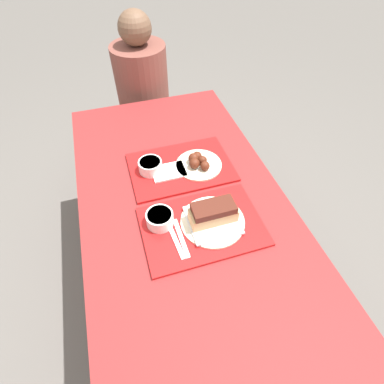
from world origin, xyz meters
TOP-DOWN VIEW (x-y plane):
  - ground_plane at (0.00, 0.00)m, footprint 12.00×12.00m
  - picnic_table at (0.00, 0.00)m, footprint 0.82×1.56m
  - picnic_bench_far at (0.00, 1.00)m, footprint 0.77×0.28m
  - tray_near at (0.03, -0.15)m, footprint 0.44×0.31m
  - tray_far at (0.04, 0.18)m, footprint 0.44×0.31m
  - bowl_coleslaw_near at (-0.12, -0.09)m, footprint 0.10×0.10m
  - brisket_sandwich_plate at (0.07, -0.15)m, footprint 0.24×0.24m
  - plastic_fork_near at (-0.08, -0.18)m, footprint 0.03×0.17m
  - plastic_knife_near at (-0.06, -0.18)m, footprint 0.02×0.17m
  - condiment_packet at (0.05, -0.08)m, footprint 0.04×0.03m
  - bowl_coleslaw_far at (-0.09, 0.19)m, footprint 0.10×0.10m
  - wings_plate_far at (0.12, 0.16)m, footprint 0.20×0.20m
  - napkin_far at (-0.02, 0.16)m, footprint 0.14×0.10m
  - person_seated_across at (0.02, 1.00)m, footprint 0.32×0.32m

SIDE VIEW (x-z plane):
  - ground_plane at x=0.00m, z-range 0.00..0.00m
  - picnic_bench_far at x=0.00m, z-range 0.16..0.63m
  - picnic_table at x=0.00m, z-range 0.27..1.02m
  - tray_near at x=0.03m, z-range 0.75..0.76m
  - tray_far at x=0.04m, z-range 0.75..0.76m
  - person_seated_across at x=0.02m, z-range 0.42..1.09m
  - plastic_fork_near at x=-0.08m, z-range 0.76..0.76m
  - plastic_knife_near at x=-0.06m, z-range 0.76..0.76m
  - condiment_packet at x=0.05m, z-range 0.76..0.76m
  - napkin_far at x=-0.02m, z-range 0.76..0.77m
  - wings_plate_far at x=0.12m, z-range 0.75..0.80m
  - bowl_coleslaw_near at x=-0.12m, z-range 0.76..0.81m
  - bowl_coleslaw_far at x=-0.09m, z-range 0.76..0.81m
  - brisket_sandwich_plate at x=0.07m, z-range 0.74..0.84m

